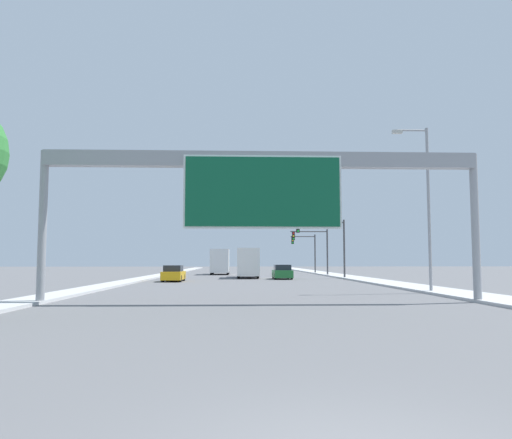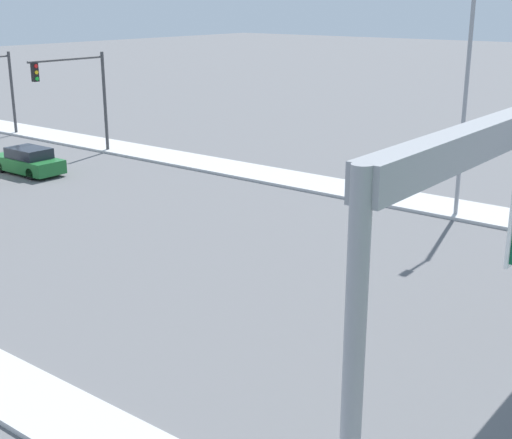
% 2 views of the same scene
% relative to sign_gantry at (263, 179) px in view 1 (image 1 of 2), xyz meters
% --- Properties ---
extents(sidewalk_right, '(3.00, 120.00, 0.15)m').
position_rel_sign_gantry_xyz_m(sidewalk_right, '(11.25, 42.12, -5.60)').
color(sidewalk_right, '#BCBCBC').
rests_on(sidewalk_right, ground).
extents(median_strip_left, '(2.00, 120.00, 0.15)m').
position_rel_sign_gantry_xyz_m(median_strip_left, '(-10.75, 42.12, -5.60)').
color(median_strip_left, '#BCBCBC').
rests_on(median_strip_left, ground).
extents(sign_gantry, '(20.27, 0.73, 6.94)m').
position_rel_sign_gantry_xyz_m(sign_gantry, '(0.00, 0.00, 0.00)').
color(sign_gantry, gray).
rests_on(sign_gantry, ground).
extents(car_far_left, '(1.76, 4.64, 1.48)m').
position_rel_sign_gantry_xyz_m(car_far_left, '(-7.00, 23.65, -4.98)').
color(car_far_left, gold).
rests_on(car_far_left, ground).
extents(car_far_right, '(1.84, 4.60, 1.49)m').
position_rel_sign_gantry_xyz_m(car_far_right, '(3.50, 28.94, -4.98)').
color(car_far_right, '#1E662D').
rests_on(car_far_right, ground).
extents(truck_box_primary, '(2.32, 8.61, 3.22)m').
position_rel_sign_gantry_xyz_m(truck_box_primary, '(0.00, 32.54, -4.04)').
color(truck_box_primary, navy).
rests_on(truck_box_primary, ground).
extents(truck_box_secondary, '(2.45, 7.64, 3.43)m').
position_rel_sign_gantry_xyz_m(truck_box_secondary, '(-3.50, 45.87, -3.95)').
color(truck_box_secondary, white).
rests_on(truck_box_secondary, ground).
extents(traffic_light_near_intersection, '(5.48, 0.32, 6.27)m').
position_rel_sign_gantry_xyz_m(traffic_light_near_intersection, '(8.48, 30.11, -1.37)').
color(traffic_light_near_intersection, '#3D3D3F').
rests_on(traffic_light_near_intersection, ground).
extents(traffic_light_mid_block, '(4.78, 0.32, 5.87)m').
position_rel_sign_gantry_xyz_m(traffic_light_mid_block, '(8.68, 40.11, -1.68)').
color(traffic_light_mid_block, '#3D3D3F').
rests_on(traffic_light_mid_block, ground).
extents(traffic_light_far_intersection, '(3.68, 0.32, 5.71)m').
position_rel_sign_gantry_xyz_m(traffic_light_far_intersection, '(9.06, 50.11, -1.86)').
color(traffic_light_far_intersection, '#3D3D3F').
rests_on(traffic_light_far_intersection, ground).
extents(street_lamp_right, '(2.21, 0.28, 9.97)m').
position_rel_sign_gantry_xyz_m(street_lamp_right, '(10.13, 6.70, 0.05)').
color(street_lamp_right, gray).
rests_on(street_lamp_right, ground).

